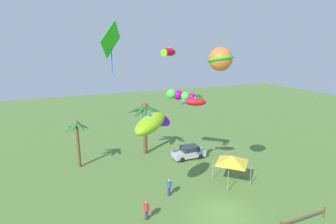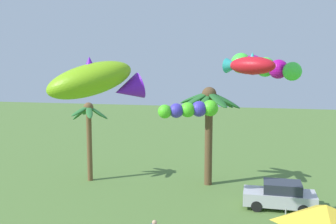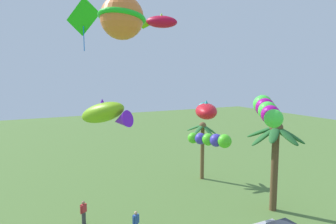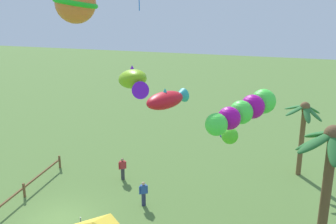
# 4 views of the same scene
# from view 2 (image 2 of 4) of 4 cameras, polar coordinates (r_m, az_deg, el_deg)

# --- Properties ---
(palm_tree_0) EXTENTS (2.60, 2.69, 5.39)m
(palm_tree_0) POSITION_cam_2_polar(r_m,az_deg,el_deg) (26.81, -11.53, -1.62)
(palm_tree_0) COLOR brown
(palm_tree_0) RESTS_ON ground
(palm_tree_1) EXTENTS (4.16, 3.86, 6.49)m
(palm_tree_1) POSITION_cam_2_polar(r_m,az_deg,el_deg) (25.35, 5.99, 0.09)
(palm_tree_1) COLOR brown
(palm_tree_1) RESTS_ON ground
(parked_car_0) EXTENTS (3.92, 1.79, 1.51)m
(parked_car_0) POSITION_cam_2_polar(r_m,az_deg,el_deg) (22.86, 16.09, -11.65)
(parked_car_0) COLOR #BCBCC1
(parked_car_0) RESTS_ON ground
(festival_tent) EXTENTS (2.86, 2.86, 2.85)m
(festival_tent) POSITION_cam_2_polar(r_m,az_deg,el_deg) (15.95, 22.12, -13.78)
(festival_tent) COLOR #9E9EA3
(festival_tent) RESTS_ON ground
(kite_fish_1) EXTENTS (2.50, 1.97, 0.97)m
(kite_fish_1) POSITION_cam_2_polar(r_m,az_deg,el_deg) (17.35, 11.83, 6.71)
(kite_fish_1) COLOR red
(kite_tube_2) EXTENTS (3.01, 1.67, 0.92)m
(kite_tube_2) POSITION_cam_2_polar(r_m,az_deg,el_deg) (20.09, 3.34, 0.36)
(kite_tube_2) COLOR #4FDB26
(kite_fish_4) EXTENTS (3.92, 3.24, 1.99)m
(kite_fish_4) POSITION_cam_2_polar(r_m,az_deg,el_deg) (14.88, -10.58, 4.52)
(kite_fish_4) COLOR #80BE1A
(kite_tube_6) EXTENTS (3.54, 2.74, 1.41)m
(kite_tube_6) POSITION_cam_2_polar(r_m,az_deg,el_deg) (20.91, 13.60, 6.50)
(kite_tube_6) COLOR #47EB42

